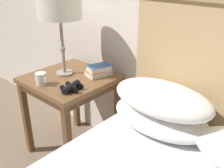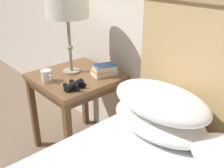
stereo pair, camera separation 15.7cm
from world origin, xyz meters
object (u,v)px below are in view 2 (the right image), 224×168
Objects in this scene: table_lamp at (67,9)px; binoculars_pair at (74,85)px; book_stacked_on_top at (104,67)px; nightstand at (76,86)px; coffee_mug at (47,76)px; book_on_nightstand at (104,72)px.

binoculars_pair is (0.26, -0.15, -0.45)m from table_lamp.
table_lamp reaches higher than book_stacked_on_top.
table_lamp is 0.49m from book_stacked_on_top.
binoculars_pair is (0.19, -0.14, 0.11)m from nightstand.
nightstand is 0.26m from binoculars_pair.
table_lamp is 5.44× the size of coffee_mug.
nightstand is at bearing -130.07° from book_on_nightstand.
nightstand is at bearing 143.53° from binoculars_pair.
table_lamp is 0.54m from binoculars_pair.
binoculars_pair is at bearing 19.77° from coffee_mug.
coffee_mug is at bearing -80.73° from table_lamp.
binoculars_pair reaches higher than nightstand.
nightstand is at bearing 81.10° from coffee_mug.
coffee_mug is at bearing -160.23° from binoculars_pair.
book_stacked_on_top is at bearing 35.14° from table_lamp.
book_stacked_on_top reaches higher than binoculars_pair.
coffee_mug reaches higher than book_stacked_on_top.
nightstand is at bearing -130.93° from book_stacked_on_top.
book_on_nightstand is at bearing 65.74° from coffee_mug.
nightstand is 3.99× the size of binoculars_pair.
coffee_mug is at bearing -98.90° from nightstand.
nightstand is 1.18× the size of table_lamp.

